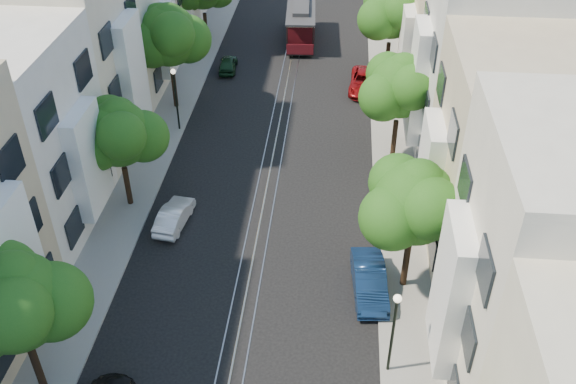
% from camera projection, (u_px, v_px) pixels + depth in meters
% --- Properties ---
extents(ground, '(200.00, 200.00, 0.00)m').
position_uv_depth(ground, '(285.00, 91.00, 45.66)').
color(ground, black).
rests_on(ground, ground).
extents(sidewalk_east, '(2.50, 80.00, 0.12)m').
position_uv_depth(sidewalk_east, '(388.00, 94.00, 45.12)').
color(sidewalk_east, gray).
rests_on(sidewalk_east, ground).
extents(sidewalk_west, '(2.50, 80.00, 0.12)m').
position_uv_depth(sidewalk_west, '(185.00, 86.00, 46.13)').
color(sidewalk_west, gray).
rests_on(sidewalk_west, ground).
extents(rail_left, '(0.06, 80.00, 0.02)m').
position_uv_depth(rail_left, '(278.00, 91.00, 45.70)').
color(rail_left, gray).
rests_on(rail_left, ground).
extents(rail_slot, '(0.06, 80.00, 0.02)m').
position_uv_depth(rail_slot, '(285.00, 91.00, 45.66)').
color(rail_slot, gray).
rests_on(rail_slot, ground).
extents(rail_right, '(0.06, 80.00, 0.02)m').
position_uv_depth(rail_right, '(293.00, 91.00, 45.62)').
color(rail_right, gray).
rests_on(rail_right, ground).
extents(lane_line, '(0.08, 80.00, 0.01)m').
position_uv_depth(lane_line, '(285.00, 91.00, 45.66)').
color(lane_line, tan).
rests_on(lane_line, ground).
extents(townhouses_east, '(7.75, 72.00, 12.00)m').
position_uv_depth(townhouses_east, '(467.00, 27.00, 41.71)').
color(townhouses_east, beige).
rests_on(townhouses_east, ground).
extents(townhouses_west, '(7.75, 72.00, 11.76)m').
position_uv_depth(townhouses_west, '(111.00, 17.00, 43.42)').
color(townhouses_west, silver).
rests_on(townhouses_west, ground).
extents(tree_e_b, '(4.93, 4.08, 6.68)m').
position_uv_depth(tree_e_b, '(416.00, 205.00, 27.06)').
color(tree_e_b, black).
rests_on(tree_e_b, ground).
extents(tree_e_c, '(4.84, 3.99, 6.52)m').
position_uv_depth(tree_e_c, '(401.00, 89.00, 35.99)').
color(tree_e_c, black).
rests_on(tree_e_c, ground).
extents(tree_e_d, '(5.01, 4.16, 6.85)m').
position_uv_depth(tree_e_d, '(393.00, 13.00, 44.68)').
color(tree_e_d, black).
rests_on(tree_e_d, ground).
extents(tree_w_a, '(4.93, 4.08, 6.68)m').
position_uv_depth(tree_w_a, '(16.00, 304.00, 22.44)').
color(tree_w_a, black).
rests_on(tree_w_a, ground).
extents(tree_w_b, '(4.72, 3.87, 6.27)m').
position_uv_depth(tree_w_b, '(119.00, 135.00, 32.29)').
color(tree_w_b, black).
rests_on(tree_w_b, ground).
extents(tree_w_c, '(5.13, 4.28, 7.09)m').
position_uv_depth(tree_w_c, '(169.00, 37.00, 40.74)').
color(tree_w_c, black).
rests_on(tree_w_c, ground).
extents(lamp_east, '(0.32, 0.32, 4.16)m').
position_uv_depth(lamp_east, '(394.00, 322.00, 24.24)').
color(lamp_east, black).
rests_on(lamp_east, ground).
extents(lamp_west, '(0.32, 0.32, 4.16)m').
position_uv_depth(lamp_west, '(175.00, 90.00, 39.60)').
color(lamp_west, black).
rests_on(lamp_west, ground).
extents(cable_car, '(2.65, 7.39, 2.80)m').
position_uv_depth(cable_car, '(301.00, 21.00, 51.97)').
color(cable_car, black).
rests_on(cable_car, ground).
extents(parked_car_e_mid, '(1.80, 4.21, 1.35)m').
position_uv_depth(parked_car_e_mid, '(369.00, 281.00, 29.16)').
color(parked_car_e_mid, '#0D2244').
rests_on(parked_car_e_mid, ground).
extents(parked_car_e_far, '(2.41, 4.67, 1.26)m').
position_uv_depth(parked_car_e_far, '(365.00, 82.00, 45.47)').
color(parked_car_e_far, maroon).
rests_on(parked_car_e_far, ground).
extents(parked_car_w_mid, '(1.61, 3.52, 1.12)m').
position_uv_depth(parked_car_w_mid, '(174.00, 216.00, 33.20)').
color(parked_car_w_mid, silver).
rests_on(parked_car_w_mid, ground).
extents(parked_car_w_far, '(1.45, 3.19, 1.06)m').
position_uv_depth(parked_car_w_far, '(228.00, 64.00, 48.09)').
color(parked_car_w_far, '#13311A').
rests_on(parked_car_w_far, ground).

